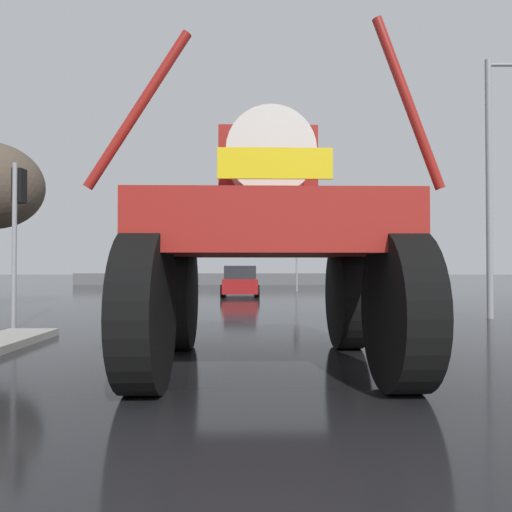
% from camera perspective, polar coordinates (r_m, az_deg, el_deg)
% --- Properties ---
extents(ground_plane, '(120.00, 120.00, 0.00)m').
position_cam_1_polar(ground_plane, '(18.42, -1.29, -5.91)').
color(ground_plane, black).
extents(oversize_sprayer, '(4.33, 5.20, 4.56)m').
position_cam_1_polar(oversize_sprayer, '(7.50, 1.43, 1.64)').
color(oversize_sprayer, black).
rests_on(oversize_sprayer, ground).
extents(sedan_ahead, '(1.98, 4.15, 1.52)m').
position_cam_1_polar(sedan_ahead, '(24.68, -1.81, -3.02)').
color(sedan_ahead, maroon).
rests_on(sedan_ahead, ground).
extents(traffic_signal_near_left, '(0.24, 0.54, 4.01)m').
position_cam_1_polar(traffic_signal_near_left, '(13.19, -26.13, 5.02)').
color(traffic_signal_near_left, gray).
rests_on(traffic_signal_near_left, ground).
extents(traffic_signal_near_right, '(0.24, 0.54, 3.42)m').
position_cam_1_polar(traffic_signal_near_right, '(12.45, 18.55, 3.31)').
color(traffic_signal_near_right, gray).
rests_on(traffic_signal_near_right, ground).
extents(traffic_signal_far_left, '(0.24, 0.55, 3.55)m').
position_cam_1_polar(traffic_signal_far_left, '(29.29, -9.88, 0.97)').
color(traffic_signal_far_left, gray).
rests_on(traffic_signal_far_left, ground).
extents(traffic_signal_far_right, '(0.24, 0.55, 3.30)m').
position_cam_1_polar(traffic_signal_far_right, '(28.95, 4.85, 0.62)').
color(traffic_signal_far_right, gray).
rests_on(traffic_signal_far_right, ground).
extents(streetlight_near_right, '(2.10, 0.24, 7.59)m').
position_cam_1_polar(streetlight_near_right, '(15.99, 26.34, 8.79)').
color(streetlight_near_right, gray).
rests_on(streetlight_near_right, ground).
extents(roadside_barrier, '(27.56, 0.24, 0.90)m').
position_cam_1_polar(roadside_barrier, '(37.71, -0.59, -2.74)').
color(roadside_barrier, '#59595B').
rests_on(roadside_barrier, ground).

